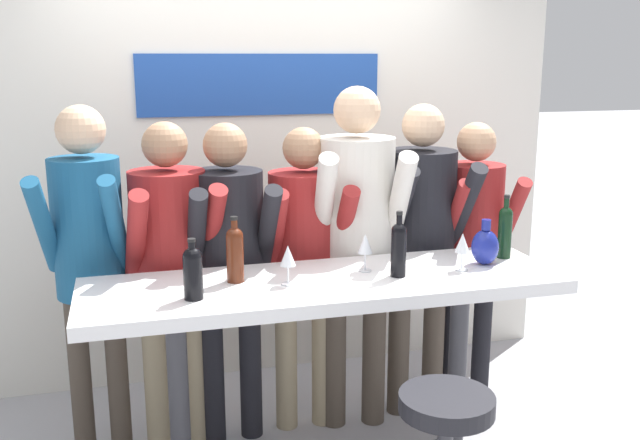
% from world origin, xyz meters
% --- Properties ---
extents(back_wall, '(3.75, 0.12, 2.68)m').
position_xyz_m(back_wall, '(-0.00, 1.39, 1.35)').
color(back_wall, silver).
rests_on(back_wall, ground_plane).
extents(tasting_table, '(2.15, 0.63, 1.02)m').
position_xyz_m(tasting_table, '(-0.00, 0.00, 0.86)').
color(tasting_table, white).
rests_on(tasting_table, ground_plane).
extents(person_far_left, '(0.45, 0.58, 1.77)m').
position_xyz_m(person_far_left, '(-1.03, 0.57, 1.11)').
color(person_far_left, '#473D33').
rests_on(person_far_left, ground_plane).
extents(person_left, '(0.49, 0.58, 1.69)m').
position_xyz_m(person_left, '(-0.64, 0.54, 1.04)').
color(person_left, gray).
rests_on(person_left, ground_plane).
extents(person_center_left, '(0.43, 0.53, 1.68)m').
position_xyz_m(person_center_left, '(-0.36, 0.52, 1.04)').
color(person_center_left, black).
rests_on(person_center_left, ground_plane).
extents(person_center, '(0.45, 0.54, 1.64)m').
position_xyz_m(person_center, '(0.04, 0.56, 1.01)').
color(person_center, gray).
rests_on(person_center, ground_plane).
extents(person_center_right, '(0.53, 0.64, 1.85)m').
position_xyz_m(person_center_right, '(0.31, 0.51, 1.14)').
color(person_center_right, '#473D33').
rests_on(person_center_right, ground_plane).
extents(person_right, '(0.46, 0.57, 1.75)m').
position_xyz_m(person_right, '(0.69, 0.55, 1.08)').
color(person_right, '#473D33').
rests_on(person_right, ground_plane).
extents(person_far_right, '(0.44, 0.54, 1.64)m').
position_xyz_m(person_far_right, '(1.02, 0.57, 1.02)').
color(person_far_right, black).
rests_on(person_far_right, ground_plane).
extents(wine_bottle_0, '(0.07, 0.07, 0.32)m').
position_xyz_m(wine_bottle_0, '(0.94, 0.10, 1.16)').
color(wine_bottle_0, black).
rests_on(wine_bottle_0, tasting_table).
extents(wine_bottle_1, '(0.08, 0.08, 0.26)m').
position_xyz_m(wine_bottle_1, '(-0.59, -0.11, 1.14)').
color(wine_bottle_1, black).
rests_on(wine_bottle_1, tasting_table).
extents(wine_bottle_2, '(0.08, 0.08, 0.29)m').
position_xyz_m(wine_bottle_2, '(-0.39, 0.07, 1.16)').
color(wine_bottle_2, '#4C1E0F').
rests_on(wine_bottle_2, tasting_table).
extents(wine_bottle_3, '(0.07, 0.07, 0.30)m').
position_xyz_m(wine_bottle_3, '(0.33, -0.04, 1.16)').
color(wine_bottle_3, black).
rests_on(wine_bottle_3, tasting_table).
extents(wine_glass_0, '(0.07, 0.07, 0.18)m').
position_xyz_m(wine_glass_0, '(0.21, 0.07, 1.14)').
color(wine_glass_0, silver).
rests_on(wine_glass_0, tasting_table).
extents(wine_glass_1, '(0.07, 0.07, 0.18)m').
position_xyz_m(wine_glass_1, '(-0.18, -0.03, 1.14)').
color(wine_glass_1, silver).
rests_on(wine_glass_1, tasting_table).
extents(wine_glass_2, '(0.07, 0.07, 0.18)m').
position_xyz_m(wine_glass_2, '(0.65, -0.04, 1.14)').
color(wine_glass_2, silver).
rests_on(wine_glass_2, tasting_table).
extents(decorative_vase, '(0.13, 0.13, 0.22)m').
position_xyz_m(decorative_vase, '(0.79, 0.02, 1.11)').
color(decorative_vase, navy).
rests_on(decorative_vase, tasting_table).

